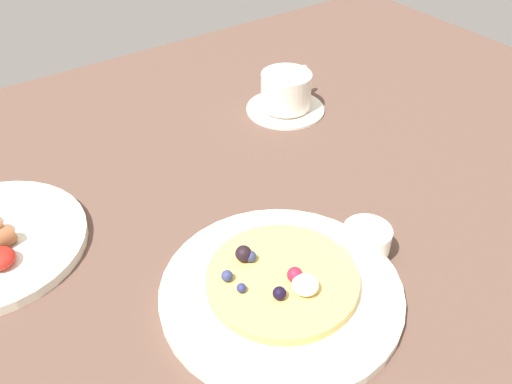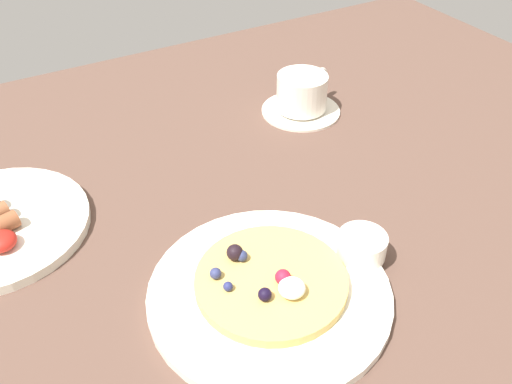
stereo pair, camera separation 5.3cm
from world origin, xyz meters
TOP-DOWN VIEW (x-y plane):
  - ground_plane at (0.00, 0.00)cm, footprint 157.83×115.87cm
  - pancake_plate at (-1.21, -10.89)cm, footprint 27.33×27.33cm
  - pancake_with_berries at (-0.79, -10.40)cm, footprint 17.17×17.17cm
  - syrup_ramekin at (11.04, -11.53)cm, footprint 5.83×5.83cm
  - coffee_saucer at (24.48, 21.73)cm, footprint 13.32×13.32cm
  - coffee_cup at (24.62, 21.78)cm, footprint 11.17×8.44cm

SIDE VIEW (x-z plane):
  - ground_plane at x=0.00cm, z-range -3.00..0.00cm
  - coffee_saucer at x=24.48cm, z-range 0.00..0.86cm
  - pancake_plate at x=-1.21cm, z-range 0.00..1.21cm
  - pancake_with_berries at x=-0.79cm, z-range 0.38..3.52cm
  - syrup_ramekin at x=11.04cm, z-range 1.25..4.14cm
  - coffee_cup at x=24.62cm, z-range 0.97..6.86cm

